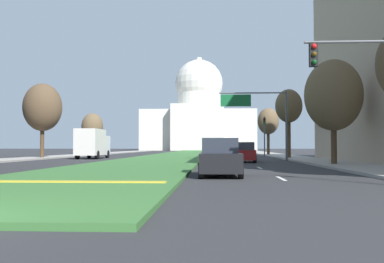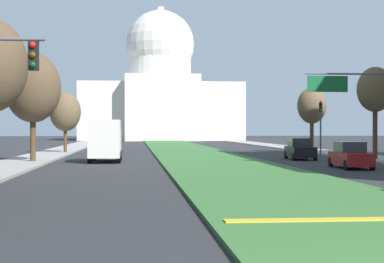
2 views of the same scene
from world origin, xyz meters
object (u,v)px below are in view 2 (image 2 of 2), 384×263
Objects in this scene: box_truck_delivery at (105,140)px; overhead_guide_sign at (360,98)px; traffic_light_far_right at (321,121)px; street_tree_right_distant at (312,106)px; street_tree_left_far at (33,88)px; sedan_midblock at (350,156)px; street_tree_right_far at (375,90)px; sedan_distant at (300,150)px; capitol_building at (160,92)px; street_tree_left_distant at (65,112)px.

overhead_guide_sign is at bearing -20.50° from box_truck_delivery.
street_tree_right_distant reaches higher than traffic_light_far_right.
street_tree_left_far is 6.64m from box_truck_delivery.
street_tree_right_distant reaches higher than sedan_midblock.
street_tree_right_far is 11.68m from sedan_midblock.
capitol_building is at bearing 94.84° from sedan_distant.
overhead_guide_sign reaches higher than box_truck_delivery.
street_tree_left_distant is 26.09m from street_tree_right_distant.
sedan_distant is 16.06m from box_truck_delivery.
street_tree_left_far is at bearing -171.53° from sedan_distant.
traffic_light_far_right is 0.83× the size of street_tree_left_distant.
overhead_guide_sign is at bearing -46.07° from street_tree_left_distant.
street_tree_right_far reaches higher than street_tree_right_distant.
street_tree_left_far reaches higher than street_tree_left_distant.
street_tree_left_distant is at bearing 145.34° from sedan_distant.
capitol_building is 6.86× the size of traffic_light_far_right.
sedan_distant is (-3.92, -7.15, -2.49)m from traffic_light_far_right.
box_truck_delivery is (-8.13, -93.55, -9.11)m from capitol_building.
street_tree_left_far is 1.17× the size of street_tree_right_distant.
box_truck_delivery is at bearing 8.03° from street_tree_left_far.
street_tree_left_far is at bearing 158.32° from sedan_midblock.
street_tree_right_distant is (13.09, -76.05, -5.81)m from capitol_building.
street_tree_right_far is 1.56× the size of sedan_midblock.
overhead_guide_sign is 0.93× the size of street_tree_right_distant.
street_tree_left_distant is (0.49, 17.46, -1.30)m from street_tree_left_far.
box_truck_delivery is at bearing -73.84° from street_tree_left_distant.
sedan_distant is at bearing 8.61° from box_truck_delivery.
street_tree_left_far is (-13.46, -94.30, -5.23)m from capitol_building.
sedan_midblock is at bearing -89.27° from sedan_distant.
box_truck_delivery is at bearing -154.22° from traffic_light_far_right.
street_tree_left_distant is at bearing 106.16° from box_truck_delivery.
street_tree_right_distant reaches higher than street_tree_left_distant.
capitol_building is 5.11× the size of street_tree_right_distant.
street_tree_left_distant is 1.31× the size of sedan_midblock.
box_truck_delivery is at bearing -171.39° from sedan_distant.
box_truck_delivery is at bearing 150.02° from sedan_midblock.
street_tree_right_far is 1.19× the size of street_tree_left_distant.
street_tree_right_distant is 1.59× the size of sedan_distant.
street_tree_right_distant is (1.45, 7.95, 1.66)m from traffic_light_far_right.
street_tree_left_far reaches higher than street_tree_right_distant.
street_tree_left_distant is at bearing 147.43° from street_tree_right_far.
sedan_midblock is 0.75× the size of box_truck_delivery.
sedan_distant is (7.73, -91.15, -9.97)m from capitol_building.
street_tree_right_far reaches higher than box_truck_delivery.
capitol_building reaches higher than traffic_light_far_right.
street_tree_right_far reaches higher than sedan_midblock.
street_tree_right_far reaches higher than overhead_guide_sign.
capitol_building is 5.49× the size of overhead_guide_sign.
box_truck_delivery reaches higher than sedan_distant.
street_tree_right_distant is (-0.08, 17.49, -0.63)m from street_tree_right_far.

